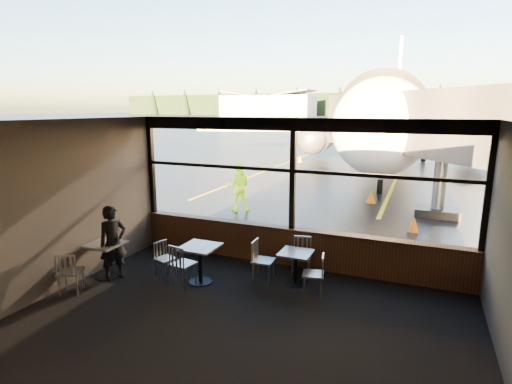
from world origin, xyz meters
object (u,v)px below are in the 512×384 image
Objects in this scene: chair_left_s at (70,272)px; jet_bridge at (452,153)px; ground_crew at (238,187)px; cone_extra at (414,224)px; chair_near_w at (264,261)px; passenger at (113,243)px; chair_mid_s at (183,264)px; cone_nose at (371,196)px; cafe_table_left at (106,260)px; chair_near_e at (313,275)px; airliner at (395,82)px; cafe_table_mid at (200,264)px; chair_mid_w at (165,259)px; cafe_table_near at (295,268)px; chair_near_n at (301,257)px; cone_wing at (300,159)px.

jet_bridge is at bearing 23.53° from chair_left_s.
ground_crew is 6.13m from cone_extra.
chair_near_w is 5.89m from cone_extra.
chair_mid_s is at bearing -52.47° from passenger.
chair_near_w reaches higher than cone_nose.
cafe_table_left is 0.93× the size of chair_near_e.
jet_bridge is 7.27m from ground_crew.
cafe_table_mid is (-2.04, -23.26, -5.09)m from airliner.
chair_near_w is at bearing 4.76° from chair_left_s.
chair_mid_s is at bearing -125.78° from jet_bridge.
chair_left_s is 0.51× the size of ground_crew.
chair_near_w is at bearing 38.82° from chair_mid_s.
chair_near_w is 0.56× the size of passenger.
cafe_table_mid is 2.41m from chair_near_e.
chair_mid_w is at bearing -77.53° from chair_near_w.
cafe_table_mid is 0.90× the size of chair_near_w.
passenger is at bearing -114.00° from cone_nose.
cafe_table_near reaches higher than cone_extra.
chair_mid_s is at bearing 81.91° from ground_crew.
chair_mid_w is 0.44× the size of ground_crew.
airliner is at bearing 96.87° from cone_extra.
chair_near_n is 4.84m from chair_left_s.
chair_near_e is at bearing 114.03° from chair_mid_w.
cafe_table_near is at bearing 102.90° from ground_crew.
chair_near_w is at bearing 29.43° from chair_near_n.
chair_near_w is 3.96m from chair_left_s.
cafe_table_mid is 20.37m from cone_wing.
airliner is 15.05m from cone_nose.
jet_bridge is 9.03m from cafe_table_mid.
chair_left_s is at bearing -85.81° from cone_wing.
passenger is 8.69m from cone_extra.
passenger is (0.21, 0.02, 0.43)m from cafe_table_left.
cafe_table_near is at bearing 1.45° from chair_left_s.
airliner is 24.15m from chair_mid_s.
jet_bridge reaches higher than passenger.
airliner is at bearing 100.82° from jet_bridge.
cone_nose is (0.54, 8.45, -0.10)m from cafe_table_near.
airliner is 73.97× the size of cone_wing.
cafe_table_left is 1.00× the size of chair_mid_w.
cone_wing is at bearing 109.13° from chair_mid_s.
jet_bridge is 3.87m from cone_nose.
chair_near_w is 1.71m from chair_mid_s.
chair_near_n is at bearing -93.93° from cone_nose.
cone_nose is (4.62, 10.61, -0.19)m from chair_left_s.
chair_left_s is 1.72× the size of cone_nose.
ground_crew is (-3.97, -17.23, -4.61)m from airliner.
chair_left_s is at bearing -102.24° from airliner.
jet_bridge is at bearing -15.04° from passenger.
chair_near_e is 0.52× the size of passenger.
cafe_table_near is at bearing 95.73° from chair_near_w.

